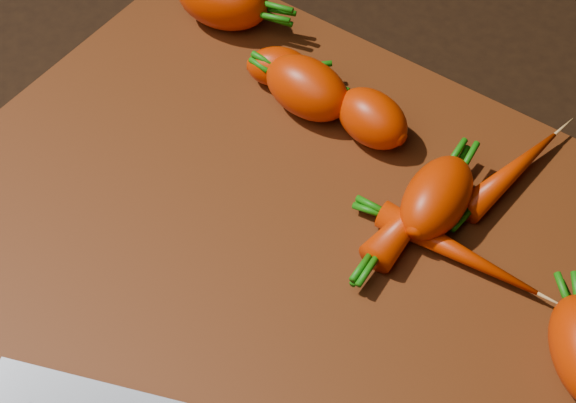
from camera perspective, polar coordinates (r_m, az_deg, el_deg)
The scene contains 9 objects.
ground at distance 0.59m, azimuth -0.56°, elevation -2.63°, with size 2.00×2.00×0.01m, color black.
cutting_board at distance 0.58m, azimuth -0.57°, elevation -2.04°, with size 0.50×0.40×0.01m, color #58250B.
carrot_1 at distance 0.62m, azimuth 6.00°, elevation 5.89°, with size 0.06×0.04×0.04m, color #C32900.
carrot_2 at distance 0.57m, azimuth 10.54°, elevation 0.28°, with size 0.07×0.04×0.04m, color #C32900.
carrot_3 at distance 0.63m, azimuth 1.36°, elevation 8.08°, with size 0.07×0.05×0.05m, color #C32900.
carrot_4 at distance 0.66m, azimuth -0.71°, elevation 9.55°, with size 0.05×0.03×0.03m, color #C32900.
carrot_6 at distance 0.62m, azimuth 15.64°, elevation 2.06°, with size 0.10×0.02×0.02m, color #C32900.
carrot_7 at distance 0.56m, azimuth 11.91°, elevation -3.53°, with size 0.12×0.02×0.02m, color #C32900.
carrot_8 at distance 0.57m, azimuth 9.02°, elevation -0.80°, with size 0.10×0.03×0.03m, color #C32900.
Camera 1 is at (0.19, -0.26, 0.49)m, focal length 50.00 mm.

